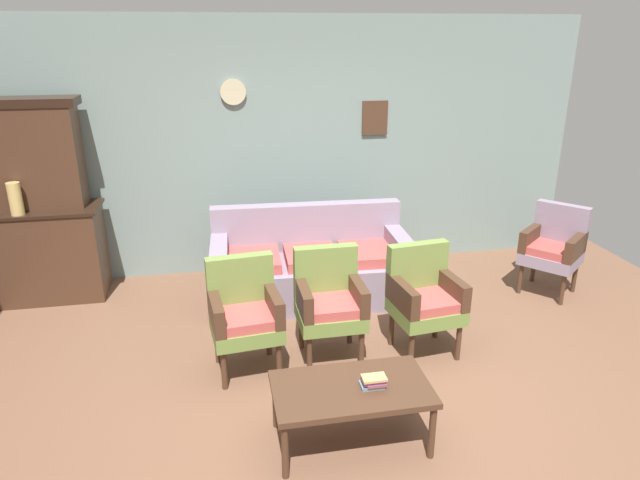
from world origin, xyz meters
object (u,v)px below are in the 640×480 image
side_cabinet (45,253)px  coffee_table (351,392)px  armchair_row_middle (424,295)px  book_stack_on_table (373,381)px  wingback_chair_by_fireplace (554,246)px  armchair_near_cabinet (330,299)px  armchair_by_doorway (244,311)px  vase_on_cabinet (15,199)px  floral_couch (310,267)px  floor_vase_by_wall (544,239)px

side_cabinet → coffee_table: size_ratio=1.16×
armchair_row_middle → book_stack_on_table: 1.26m
wingback_chair_by_fireplace → coffee_table: 3.15m
armchair_near_cabinet → coffee_table: armchair_near_cabinet is taller
armchair_by_doorway → side_cabinet: bearing=137.9°
armchair_by_doorway → coffee_table: armchair_by_doorway is taller
book_stack_on_table → coffee_table: bearing=167.5°
vase_on_cabinet → coffee_table: vase_on_cabinet is taller
armchair_by_doorway → coffee_table: bearing=-58.9°
floral_couch → armchair_near_cabinet: same height
armchair_by_doorway → armchair_row_middle: 1.46m
side_cabinet → book_stack_on_table: 3.75m
coffee_table → wingback_chair_by_fireplace: bearing=35.9°
floral_couch → vase_on_cabinet: bearing=172.9°
floor_vase_by_wall → armchair_row_middle: bearing=-142.8°
wingback_chair_by_fireplace → floor_vase_by_wall: 0.85m
side_cabinet → coffee_table: 3.64m
armchair_by_doorway → book_stack_on_table: armchair_by_doorway is taller
armchair_near_cabinet → wingback_chair_by_fireplace: size_ratio=1.00×
vase_on_cabinet → armchair_by_doorway: size_ratio=0.34×
armchair_by_doorway → armchair_row_middle: size_ratio=1.00×
side_cabinet → armchair_near_cabinet: size_ratio=1.28×
coffee_table → armchair_by_doorway: bearing=121.1°
armchair_near_cabinet → floor_vase_by_wall: size_ratio=1.61×
armchair_row_middle → wingback_chair_by_fireplace: bearing=26.3°
vase_on_cabinet → book_stack_on_table: vase_on_cabinet is taller
vase_on_cabinet → floor_vase_by_wall: vase_on_cabinet is taller
armchair_by_doorway → floor_vase_by_wall: 3.87m
armchair_by_doorway → floor_vase_by_wall: bearing=24.0°
side_cabinet → vase_on_cabinet: bearing=-121.5°
armchair_near_cabinet → wingback_chair_by_fireplace: same height
armchair_by_doorway → book_stack_on_table: 1.27m
side_cabinet → vase_on_cabinet: size_ratio=3.79×
wingback_chair_by_fireplace → armchair_near_cabinet: bearing=-162.8°
floral_couch → armchair_near_cabinet: size_ratio=2.16×
floral_couch → floor_vase_by_wall: floral_couch is taller
coffee_table → armchair_near_cabinet: bearing=85.6°
floral_couch → armchair_by_doorway: size_ratio=2.16×
book_stack_on_table → vase_on_cabinet: bearing=136.9°
armchair_by_doorway → armchair_near_cabinet: bearing=6.3°
floral_couch → floor_vase_by_wall: (2.82, 0.42, -0.05)m
armchair_near_cabinet → wingback_chair_by_fireplace: bearing=17.2°
armchair_by_doorway → armchair_near_cabinet: same height
armchair_near_cabinet → coffee_table: bearing=-94.4°
vase_on_cabinet → coffee_table: 3.65m
book_stack_on_table → side_cabinet: bearing=133.8°
armchair_row_middle → coffee_table: 1.33m
floral_couch → coffee_table: bearing=-93.0°
armchair_near_cabinet → coffee_table: size_ratio=0.90×
armchair_row_middle → wingback_chair_by_fireplace: size_ratio=1.00×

